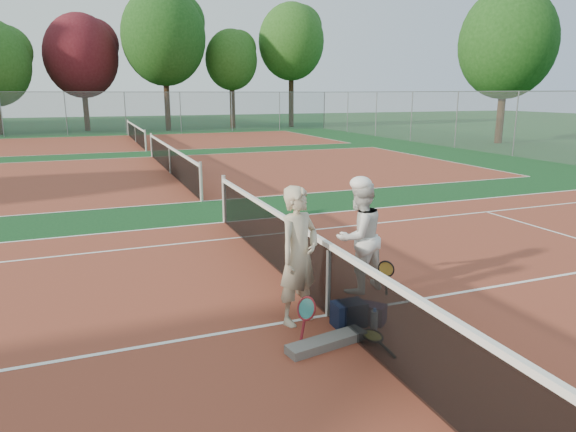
{
  "coord_description": "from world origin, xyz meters",
  "views": [
    {
      "loc": [
        -2.83,
        -5.76,
        2.91
      ],
      "look_at": [
        0.0,
        1.47,
        1.05
      ],
      "focal_mm": 32.0,
      "sensor_mm": 36.0,
      "label": 1
    }
  ],
  "objects_px": {
    "racket_black_held": "(386,280)",
    "sports_bag_purple": "(373,314)",
    "racket_red": "(306,321)",
    "sports_bag_navy": "(349,314)",
    "player_b": "(359,237)",
    "racket_spare": "(373,337)",
    "net_main": "(328,280)",
    "player_a": "(299,256)",
    "water_bottle": "(374,323)"
  },
  "relations": [
    {
      "from": "racket_black_held",
      "to": "sports_bag_purple",
      "type": "xyz_separation_m",
      "value": [
        -0.59,
        -0.65,
        -0.16
      ]
    },
    {
      "from": "racket_red",
      "to": "racket_black_held",
      "type": "xyz_separation_m",
      "value": [
        1.61,
        0.84,
        0.01
      ]
    },
    {
      "from": "racket_black_held",
      "to": "sports_bag_navy",
      "type": "relative_size",
      "value": 1.42
    },
    {
      "from": "racket_red",
      "to": "sports_bag_navy",
      "type": "relative_size",
      "value": 1.39
    },
    {
      "from": "player_b",
      "to": "racket_red",
      "type": "xyz_separation_m",
      "value": [
        -1.4,
        -1.27,
        -0.56
      ]
    },
    {
      "from": "player_b",
      "to": "racket_spare",
      "type": "xyz_separation_m",
      "value": [
        -0.63,
        -1.52,
        -0.79
      ]
    },
    {
      "from": "racket_spare",
      "to": "sports_bag_purple",
      "type": "bearing_deg",
      "value": -33.37
    },
    {
      "from": "player_b",
      "to": "net_main",
      "type": "bearing_deg",
      "value": 23.77
    },
    {
      "from": "net_main",
      "to": "racket_spare",
      "type": "xyz_separation_m",
      "value": [
        0.18,
        -0.86,
        -0.46
      ]
    },
    {
      "from": "player_b",
      "to": "sports_bag_purple",
      "type": "height_order",
      "value": "player_b"
    },
    {
      "from": "racket_black_held",
      "to": "player_a",
      "type": "bearing_deg",
      "value": -38.78
    },
    {
      "from": "net_main",
      "to": "sports_bag_purple",
      "type": "height_order",
      "value": "net_main"
    },
    {
      "from": "racket_red",
      "to": "sports_bag_purple",
      "type": "bearing_deg",
      "value": -28.92
    },
    {
      "from": "sports_bag_navy",
      "to": "racket_spare",
      "type": "bearing_deg",
      "value": -81.66
    },
    {
      "from": "net_main",
      "to": "racket_spare",
      "type": "bearing_deg",
      "value": -77.92
    },
    {
      "from": "racket_black_held",
      "to": "racket_spare",
      "type": "bearing_deg",
      "value": 3.87
    },
    {
      "from": "sports_bag_navy",
      "to": "water_bottle",
      "type": "bearing_deg",
      "value": -59.89
    },
    {
      "from": "sports_bag_purple",
      "to": "racket_red",
      "type": "bearing_deg",
      "value": -169.39
    },
    {
      "from": "player_a",
      "to": "racket_black_held",
      "type": "height_order",
      "value": "player_a"
    },
    {
      "from": "racket_black_held",
      "to": "sports_bag_navy",
      "type": "bearing_deg",
      "value": -14.79
    },
    {
      "from": "racket_black_held",
      "to": "water_bottle",
      "type": "bearing_deg",
      "value": 3.32
    },
    {
      "from": "sports_bag_navy",
      "to": "water_bottle",
      "type": "relative_size",
      "value": 1.36
    },
    {
      "from": "racket_black_held",
      "to": "water_bottle",
      "type": "xyz_separation_m",
      "value": [
        -0.73,
        -0.92,
        -0.14
      ]
    },
    {
      "from": "racket_red",
      "to": "player_b",
      "type": "bearing_deg",
      "value": 2.78
    },
    {
      "from": "sports_bag_navy",
      "to": "sports_bag_purple",
      "type": "distance_m",
      "value": 0.33
    },
    {
      "from": "racket_black_held",
      "to": "sports_bag_purple",
      "type": "relative_size",
      "value": 1.84
    },
    {
      "from": "sports_bag_navy",
      "to": "sports_bag_purple",
      "type": "xyz_separation_m",
      "value": [
        0.33,
        -0.04,
        -0.03
      ]
    },
    {
      "from": "racket_red",
      "to": "sports_bag_navy",
      "type": "bearing_deg",
      "value": -20.83
    },
    {
      "from": "player_a",
      "to": "racket_spare",
      "type": "distance_m",
      "value": 1.35
    },
    {
      "from": "player_a",
      "to": "racket_spare",
      "type": "bearing_deg",
      "value": -81.73
    },
    {
      "from": "racket_black_held",
      "to": "water_bottle",
      "type": "relative_size",
      "value": 1.94
    },
    {
      "from": "water_bottle",
      "to": "sports_bag_navy",
      "type": "bearing_deg",
      "value": 120.11
    },
    {
      "from": "player_a",
      "to": "racket_spare",
      "type": "height_order",
      "value": "player_a"
    },
    {
      "from": "sports_bag_purple",
      "to": "water_bottle",
      "type": "distance_m",
      "value": 0.31
    },
    {
      "from": "racket_red",
      "to": "water_bottle",
      "type": "height_order",
      "value": "racket_red"
    },
    {
      "from": "racket_red",
      "to": "racket_spare",
      "type": "bearing_deg",
      "value": -57.4
    },
    {
      "from": "player_b",
      "to": "player_a",
      "type": "bearing_deg",
      "value": 13.18
    },
    {
      "from": "net_main",
      "to": "racket_spare",
      "type": "distance_m",
      "value": 0.99
    },
    {
      "from": "racket_black_held",
      "to": "racket_spare",
      "type": "distance_m",
      "value": 1.4
    },
    {
      "from": "player_b",
      "to": "racket_spare",
      "type": "distance_m",
      "value": 1.82
    },
    {
      "from": "sports_bag_navy",
      "to": "water_bottle",
      "type": "distance_m",
      "value": 0.37
    },
    {
      "from": "player_a",
      "to": "racket_red",
      "type": "xyz_separation_m",
      "value": [
        -0.15,
        -0.6,
        -0.62
      ]
    },
    {
      "from": "racket_red",
      "to": "racket_black_held",
      "type": "bearing_deg",
      "value": -11.97
    },
    {
      "from": "player_a",
      "to": "racket_black_held",
      "type": "bearing_deg",
      "value": -18.55
    },
    {
      "from": "player_a",
      "to": "sports_bag_purple",
      "type": "bearing_deg",
      "value": -52.83
    },
    {
      "from": "racket_red",
      "to": "sports_bag_purple",
      "type": "relative_size",
      "value": 1.81
    },
    {
      "from": "racket_black_held",
      "to": "water_bottle",
      "type": "distance_m",
      "value": 1.19
    },
    {
      "from": "sports_bag_purple",
      "to": "sports_bag_navy",
      "type": "bearing_deg",
      "value": 172.43
    },
    {
      "from": "net_main",
      "to": "sports_bag_purple",
      "type": "distance_m",
      "value": 0.72
    },
    {
      "from": "racket_red",
      "to": "sports_bag_navy",
      "type": "xyz_separation_m",
      "value": [
        0.7,
        0.24,
        -0.12
      ]
    }
  ]
}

